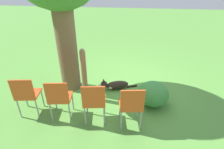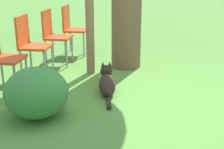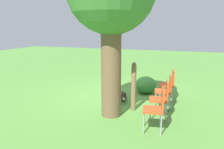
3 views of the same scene
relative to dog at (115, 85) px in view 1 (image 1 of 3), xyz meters
The scene contains 8 objects.
ground_plane 0.29m from the dog, 16.74° to the right, with size 30.00×30.00×0.00m, color #56933D.
dog is the anchor object (origin of this frame).
fence_post 0.99m from the dog, 126.02° to the left, with size 0.13×0.13×1.31m.
red_chair_0 1.46m from the dog, 160.04° to the right, with size 0.49×0.50×0.94m.
red_chair_1 1.38m from the dog, 169.01° to the left, with size 0.49×0.50×0.94m.
red_chair_2 1.66m from the dog, 142.48° to the left, with size 0.49×0.50×0.94m.
red_chair_3 2.16m from the dog, 126.36° to the left, with size 0.49×0.50×0.94m.
low_shrub 1.11m from the dog, 117.76° to the right, with size 0.71×0.71×0.57m.
Camera 1 is at (-4.22, -0.40, 2.64)m, focal length 28.00 mm.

